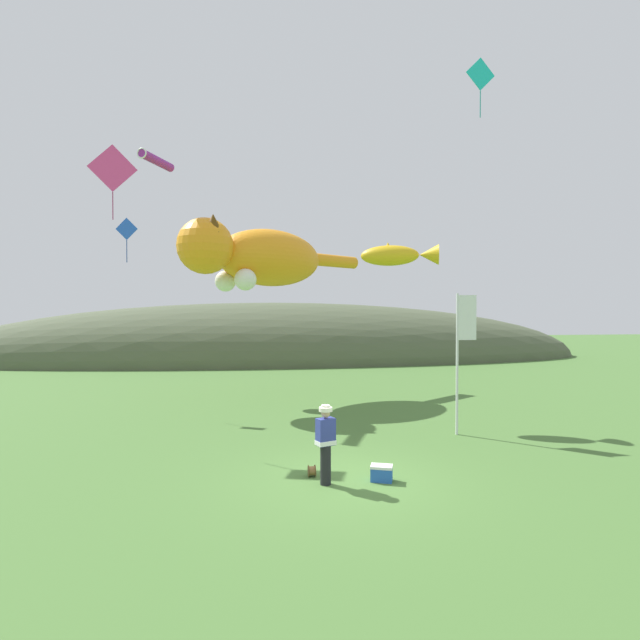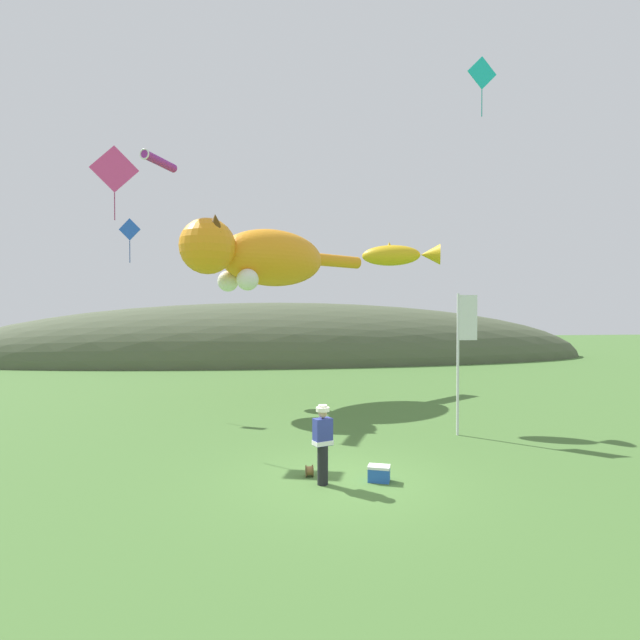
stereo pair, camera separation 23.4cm
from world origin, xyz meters
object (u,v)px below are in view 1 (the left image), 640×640
object	(u,v)px
festival_attendant	(326,442)
festival_banner_pole	(462,342)
kite_diamond_pink	(113,169)
kite_tube_streamer	(156,161)
kite_spool	(312,471)
kite_fish_windsock	(398,255)
kite_diamond_blue	(127,230)
kite_diamond_teal	(480,75)
kite_giant_cat	(257,257)
picnic_cooler	(382,473)

from	to	relation	value
festival_attendant	festival_banner_pole	world-z (taller)	festival_banner_pole
festival_banner_pole	kite_diamond_pink	xyz separation A→B (m)	(-10.91, 2.37, 5.58)
festival_attendant	kite_tube_streamer	bearing A→B (deg)	116.98
kite_spool	festival_banner_pole	bearing A→B (deg)	32.02
kite_fish_windsock	kite_tube_streamer	size ratio (longest dim) A/B	1.36
festival_attendant	kite_diamond_blue	world-z (taller)	kite_diamond_blue
kite_diamond_teal	kite_diamond_blue	distance (m)	14.36
kite_spool	kite_giant_cat	size ratio (longest dim) A/B	0.03
picnic_cooler	kite_diamond_pink	distance (m)	12.63
festival_attendant	kite_fish_windsock	size ratio (longest dim) A/B	0.62
kite_spool	kite_giant_cat	world-z (taller)	kite_giant_cat
picnic_cooler	kite_fish_windsock	distance (m)	8.94
picnic_cooler	festival_banner_pole	bearing A→B (deg)	46.05
kite_spool	kite_diamond_blue	xyz separation A→B (m)	(-6.24, 9.61, 6.99)
festival_attendant	festival_banner_pole	distance (m)	6.49
kite_spool	festival_attendant	bearing A→B (deg)	-67.38
kite_spool	kite_diamond_blue	size ratio (longest dim) A/B	0.15
kite_spool	picnic_cooler	distance (m)	1.62
kite_fish_windsock	kite_tube_streamer	distance (m)	10.78
kite_diamond_pink	kite_diamond_teal	size ratio (longest dim) A/B	1.21
picnic_cooler	kite_diamond_blue	size ratio (longest dim) A/B	0.32
kite_tube_streamer	kite_diamond_blue	world-z (taller)	kite_tube_streamer
festival_attendant	picnic_cooler	bearing A→B (deg)	1.24
kite_fish_windsock	kite_diamond_teal	size ratio (longest dim) A/B	1.43
picnic_cooler	kite_diamond_pink	world-z (taller)	kite_diamond_pink
kite_tube_streamer	festival_banner_pole	bearing A→B (deg)	-33.32
kite_tube_streamer	kite_diamond_pink	bearing A→B (deg)	-98.18
kite_giant_cat	kite_tube_streamer	size ratio (longest dim) A/B	4.05
kite_diamond_pink	kite_diamond_teal	world-z (taller)	kite_diamond_teal
kite_giant_cat	kite_diamond_teal	size ratio (longest dim) A/B	4.26
festival_banner_pole	kite_giant_cat	bearing A→B (deg)	129.47
festival_attendant	kite_diamond_blue	xyz separation A→B (m)	(-6.47, 10.18, 6.17)
festival_banner_pole	kite_diamond_teal	size ratio (longest dim) A/B	2.20
kite_giant_cat	kite_fish_windsock	distance (m)	6.84
picnic_cooler	festival_banner_pole	xyz separation A→B (m)	(3.62, 3.75, 2.70)
festival_banner_pole	kite_diamond_pink	size ratio (longest dim) A/B	1.81
festival_attendant	kite_giant_cat	world-z (taller)	kite_giant_cat
festival_attendant	festival_banner_pole	size ratio (longest dim) A/B	0.40
kite_spool	kite_fish_windsock	size ratio (longest dim) A/B	0.09
festival_attendant	picnic_cooler	world-z (taller)	festival_attendant
kite_fish_windsock	kite_tube_streamer	xyz separation A→B (m)	(-9.07, 4.05, 4.18)
picnic_cooler	kite_giant_cat	world-z (taller)	kite_giant_cat
picnic_cooler	kite_giant_cat	bearing A→B (deg)	102.66
picnic_cooler	kite_giant_cat	xyz separation A→B (m)	(-2.52, 11.20, 6.03)
festival_banner_pole	kite_tube_streamer	size ratio (longest dim) A/B	2.08
kite_spool	kite_diamond_teal	world-z (taller)	kite_diamond_teal
festival_attendant	kite_diamond_pink	size ratio (longest dim) A/B	0.73
kite_tube_streamer	kite_diamond_teal	bearing A→B (deg)	-25.53
picnic_cooler	festival_attendant	bearing A→B (deg)	-178.76
kite_spool	kite_diamond_blue	world-z (taller)	kite_diamond_blue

